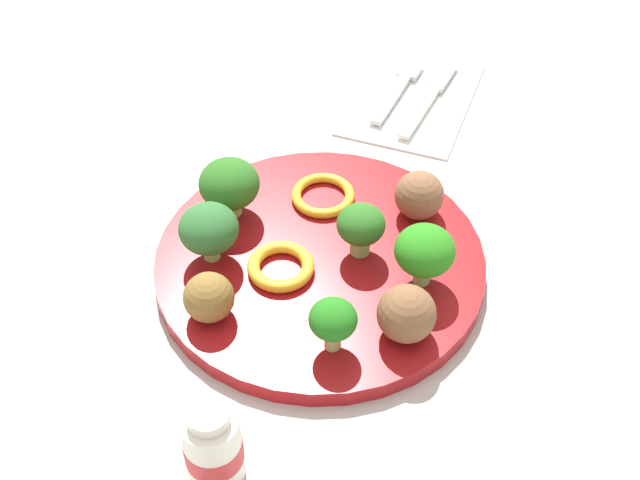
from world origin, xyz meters
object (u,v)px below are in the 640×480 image
Objects in this scene: meatball_back_left at (209,297)px; yogurt_bottle at (213,446)px; broccoli_floret_near_rim at (361,226)px; broccoli_floret_mid_right at (333,321)px; knife at (431,95)px; meatball_center at (406,314)px; fork at (398,88)px; broccoli_floret_far_rim at (229,185)px; pepper_ring_center at (323,195)px; pepper_ring_front_left at (281,266)px; broccoli_floret_back_left at (209,229)px; meatball_back_right at (419,195)px; napkin at (411,99)px; broccoli_floret_mid_left at (425,251)px; plate at (320,263)px.

meatball_back_left is 0.55× the size of yogurt_bottle.
broccoli_floret_mid_right is at bearing -168.06° from broccoli_floret_near_rim.
knife is at bearing 6.14° from broccoli_floret_near_rim.
meatball_center is 0.38× the size of fork.
broccoli_floret_far_rim is 0.09m from pepper_ring_center.
pepper_ring_front_left is at bearing -121.93° from broccoli_floret_far_rim.
broccoli_floret_mid_right is at bearing -107.78° from broccoli_floret_back_left.
yogurt_bottle reaches higher than meatball_back_right.
broccoli_floret_far_rim reaches higher than pepper_ring_center.
napkin is (0.29, -0.01, -0.02)m from pepper_ring_front_left.
broccoli_floret_mid_right is 0.36m from fork.
pepper_ring_front_left is 0.33× the size of napkin.
broccoli_floret_back_left is at bearing 118.47° from broccoli_floret_near_rim.
meatball_back_left is at bearing 127.25° from broccoli_floret_mid_left.
broccoli_floret_near_rim reaches higher than pepper_ring_center.
meatball_back_right is at bearing -7.44° from yogurt_bottle.
broccoli_floret_back_left is 0.93× the size of pepper_ring_center.
broccoli_floret_near_rim is at bearing -53.88° from plate.
broccoli_floret_mid_right reaches higher than plate.
plate is at bearing -176.26° from napkin.
yogurt_bottle is (-0.47, -0.05, 0.03)m from fork.
broccoli_floret_near_rim is (0.00, -0.12, -0.00)m from broccoli_floret_far_rim.
meatball_back_right is (0.07, 0.03, -0.01)m from broccoli_floret_mid_left.
fork is (0.31, -0.05, -0.04)m from broccoli_floret_back_left.
broccoli_floret_far_rim reaches higher than fork.
pepper_ring_front_left is 0.29m from napkin.
yogurt_bottle reaches higher than napkin.
napkin is (0.25, 0.10, -0.05)m from broccoli_floret_mid_left.
napkin is at bearing -5.37° from meatball_back_left.
fork is at bearing 71.29° from napkin.
meatball_back_left is (-0.11, 0.08, -0.01)m from broccoli_floret_near_rim.
napkin is at bearing 4.24° from yogurt_bottle.
pepper_ring_front_left reaches higher than knife.
broccoli_floret_far_rim reaches higher than pepper_ring_front_left.
broccoli_floret_far_rim is at bearing 58.07° from pepper_ring_front_left.
broccoli_floret_near_rim is at bearing 157.11° from meatball_back_right.
broccoli_floret_near_rim reaches higher than napkin.
broccoli_floret_far_rim is 0.20m from meatball_center.
meatball_center reaches higher than pepper_ring_front_left.
broccoli_floret_back_left reaches higher than knife.
fork is (0.25, -0.06, -0.04)m from broccoli_floret_far_rim.
knife is (0.35, 0.05, -0.04)m from broccoli_floret_mid_right.
broccoli_floret_mid_left is 0.08m from meatball_back_right.
broccoli_floret_mid_left is 1.02× the size of broccoli_floret_far_rim.
yogurt_bottle reaches higher than pepper_ring_front_left.
meatball_center is 0.63× the size of yogurt_bottle.
yogurt_bottle is (-0.47, -0.03, 0.03)m from napkin.
plate is at bearing 147.10° from meatball_back_right.
broccoli_floret_mid_left is 0.10m from broccoli_floret_mid_right.
broccoli_floret_far_rim reaches higher than meatball_back_left.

